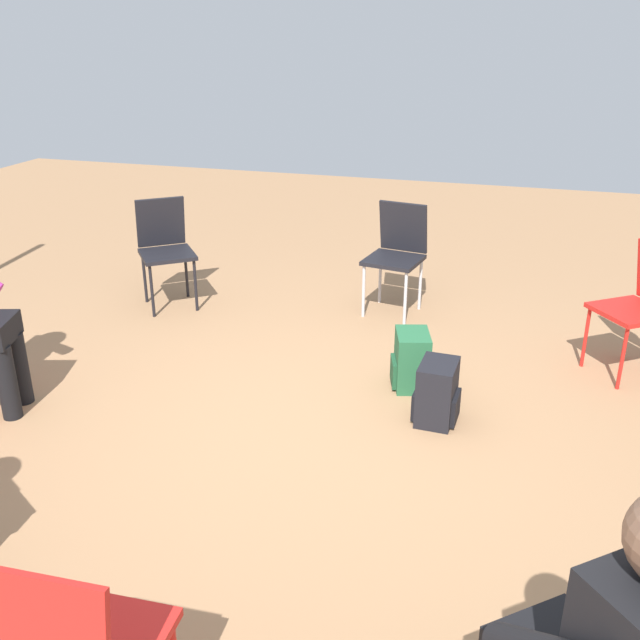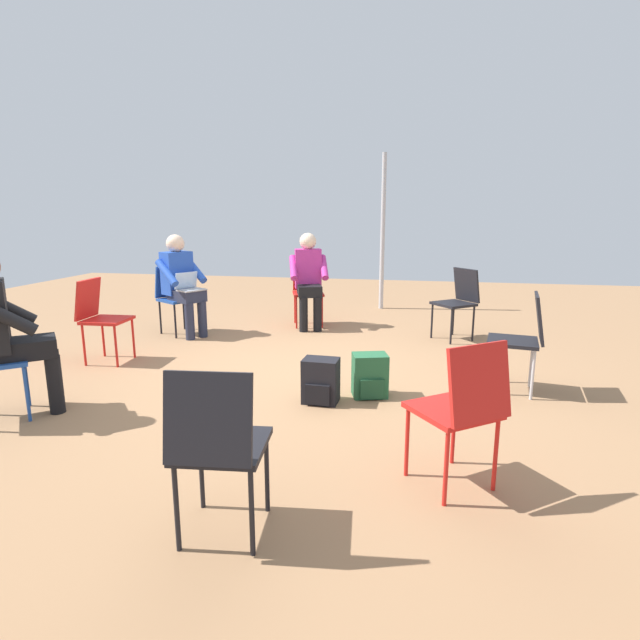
{
  "view_description": "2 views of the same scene",
  "coord_description": "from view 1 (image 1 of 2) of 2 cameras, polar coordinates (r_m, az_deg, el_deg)",
  "views": [
    {
      "loc": [
        3.23,
        1.01,
        2.12
      ],
      "look_at": [
        -0.19,
        -0.01,
        0.62
      ],
      "focal_mm": 40.0,
      "sensor_mm": 36.0,
      "label": 1
    },
    {
      "loc": [
        -1.09,
        4.36,
        1.5
      ],
      "look_at": [
        -0.29,
        0.2,
        0.58
      ],
      "focal_mm": 28.0,
      "sensor_mm": 36.0,
      "label": 2
    }
  ],
  "objects": [
    {
      "name": "ground_plane",
      "position": [
        4.0,
        -0.65,
        -9.33
      ],
      "size": [
        14.0,
        14.0,
        0.0
      ],
      "primitive_type": "plane",
      "color": "#99704C"
    },
    {
      "name": "chair_southwest",
      "position": [
        5.79,
        -12.3,
        5.91
      ],
      "size": [
        0.58,
        0.58,
        0.85
      ],
      "rotation": [
        0.0,
        0.0,
        -0.9
      ],
      "color": "black",
      "rests_on": "ground"
    },
    {
      "name": "backpack_near_laptop_user",
      "position": [
        4.13,
        9.32,
        -5.99
      ],
      "size": [
        0.29,
        0.26,
        0.36
      ],
      "rotation": [
        0.0,
        0.0,
        3.09
      ],
      "color": "black",
      "rests_on": "ground"
    },
    {
      "name": "backpack_by_empty_chair",
      "position": [
        4.48,
        7.35,
        -3.44
      ],
      "size": [
        0.32,
        0.29,
        0.36
      ],
      "rotation": [
        0.0,
        0.0,
        3.42
      ],
      "color": "#235B38",
      "rests_on": "ground"
    },
    {
      "name": "chair_west",
      "position": [
        5.55,
        6.19,
        5.58
      ],
      "size": [
        0.5,
        0.46,
        0.85
      ],
      "rotation": [
        0.0,
        0.0,
        -1.74
      ],
      "color": "black",
      "rests_on": "ground"
    }
  ]
}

